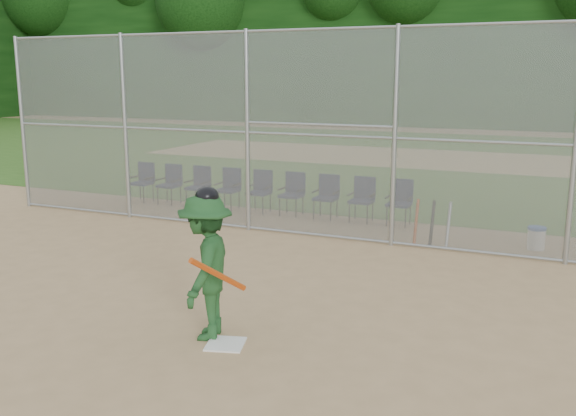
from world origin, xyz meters
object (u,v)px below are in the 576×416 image
at_px(batter_at_plate, 206,266).
at_px(chair_0, 141,182).
at_px(water_cooler, 536,238).
at_px(home_plate, 226,344).

bearing_deg(batter_at_plate, chair_0, 131.54).
height_order(batter_at_plate, water_cooler, batter_at_plate).
relative_size(home_plate, batter_at_plate, 0.23).
distance_m(batter_at_plate, chair_0, 9.00).
height_order(home_plate, chair_0, chair_0).
height_order(water_cooler, chair_0, chair_0).
relative_size(batter_at_plate, water_cooler, 4.45).
distance_m(batter_at_plate, water_cooler, 6.83).
bearing_deg(home_plate, water_cooler, 62.84).
bearing_deg(home_plate, batter_at_plate, 156.85).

